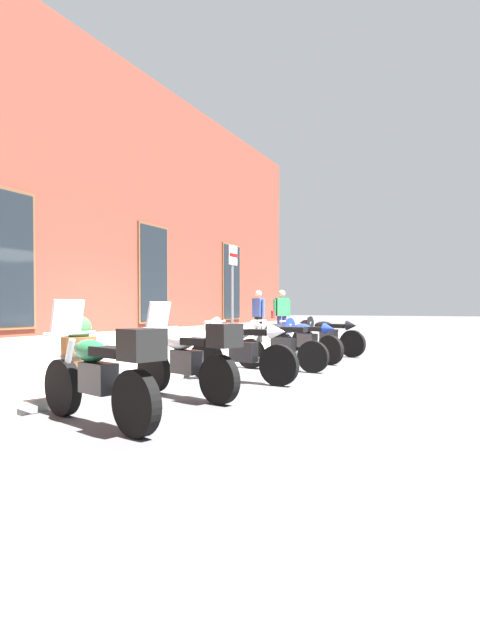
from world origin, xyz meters
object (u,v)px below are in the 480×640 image
object	(u,v)px
motorcycle_blue_sport	(303,338)
pedestrian_striped_shirt	(282,313)
motorcycle_white_sport	(237,347)
motorcycle_black_sport	(324,334)
pedestrian_blue_top	(258,313)
parking_sign	(233,284)
motorcycle_silver_touring	(189,358)
motorcycle_black_naked	(280,346)
barrel_planter	(79,349)
motorcycle_green_touring	(102,374)

from	to	relation	value
motorcycle_blue_sport	pedestrian_striped_shirt	size ratio (longest dim) A/B	1.15
motorcycle_white_sport	motorcycle_blue_sport	xyz separation A→B (m)	(3.37, 0.03, -0.03)
motorcycle_white_sport	motorcycle_black_sport	distance (m)	5.09
pedestrian_blue_top	parking_sign	world-z (taller)	parking_sign
motorcycle_silver_touring	motorcycle_white_sport	world-z (taller)	motorcycle_silver_touring
motorcycle_silver_touring	pedestrian_striped_shirt	xyz separation A→B (m)	(9.13, 2.31, 0.53)
motorcycle_black_naked	pedestrian_blue_top	xyz separation A→B (m)	(5.06, 2.77, 0.58)
motorcycle_black_naked	motorcycle_black_sport	xyz separation A→B (m)	(3.36, 0.12, 0.07)
motorcycle_black_sport	motorcycle_black_naked	bearing A→B (deg)	-178.00
barrel_planter	motorcycle_black_naked	bearing A→B (deg)	-36.45
motorcycle_black_naked	pedestrian_striped_shirt	world-z (taller)	pedestrian_striped_shirt
motorcycle_black_sport	pedestrian_blue_top	xyz separation A→B (m)	(1.69, 2.65, 0.51)
motorcycle_white_sport	barrel_planter	size ratio (longest dim) A/B	2.13
motorcycle_green_touring	motorcycle_blue_sport	size ratio (longest dim) A/B	1.05
motorcycle_blue_sport	motorcycle_black_sport	bearing A→B (deg)	0.60
motorcycle_black_naked	motorcycle_black_sport	distance (m)	3.36
pedestrian_blue_top	barrel_planter	distance (m)	8.14
motorcycle_black_naked	motorcycle_blue_sport	xyz separation A→B (m)	(1.65, 0.10, 0.06)
parking_sign	barrel_planter	xyz separation A→B (m)	(-4.15, 0.63, -1.22)
motorcycle_black_sport	motorcycle_green_touring	bearing A→B (deg)	-178.76
motorcycle_black_sport	motorcycle_white_sport	bearing A→B (deg)	-179.47
pedestrian_striped_shirt	parking_sign	bearing A→B (deg)	-171.98
motorcycle_blue_sport	pedestrian_blue_top	distance (m)	4.36
motorcycle_blue_sport	pedestrian_blue_top	bearing A→B (deg)	38.07
parking_sign	pedestrian_blue_top	bearing A→B (deg)	16.18
pedestrian_striped_shirt	motorcycle_silver_touring	bearing A→B (deg)	-165.82
barrel_planter	motorcycle_blue_sport	bearing A→B (deg)	-24.64
motorcycle_green_touring	motorcycle_black_sport	xyz separation A→B (m)	(8.43, 0.18, 0.00)
motorcycle_black_naked	motorcycle_blue_sport	size ratio (longest dim) A/B	1.03
pedestrian_blue_top	motorcycle_green_touring	bearing A→B (deg)	-164.36
motorcycle_black_naked	motorcycle_silver_touring	bearing A→B (deg)	-179.60
pedestrian_blue_top	pedestrian_striped_shirt	size ratio (longest dim) A/B	0.98
motorcycle_silver_touring	motorcycle_black_sport	world-z (taller)	motorcycle_silver_touring
motorcycle_silver_touring	parking_sign	bearing A→B (deg)	20.38
motorcycle_green_touring	motorcycle_black_sport	bearing A→B (deg)	1.24
pedestrian_blue_top	motorcycle_silver_touring	bearing A→B (deg)	-161.58
motorcycle_green_touring	motorcycle_black_naked	world-z (taller)	motorcycle_green_touring
motorcycle_white_sport	motorcycle_blue_sport	distance (m)	3.37
motorcycle_blue_sport	motorcycle_black_sport	world-z (taller)	motorcycle_black_sport
motorcycle_green_touring	barrel_planter	world-z (taller)	motorcycle_green_touring
motorcycle_green_touring	parking_sign	xyz separation A→B (m)	(6.16, 1.69, 1.23)
motorcycle_silver_touring	motorcycle_blue_sport	size ratio (longest dim) A/B	1.01
motorcycle_white_sport	barrel_planter	bearing A→B (deg)	121.28
motorcycle_black_naked	barrel_planter	world-z (taller)	barrel_planter
motorcycle_green_touring	pedestrian_blue_top	bearing A→B (deg)	15.64
motorcycle_blue_sport	pedestrian_blue_top	world-z (taller)	pedestrian_blue_top
motorcycle_green_touring	motorcycle_white_sport	world-z (taller)	motorcycle_green_touring
motorcycle_silver_touring	motorcycle_white_sport	size ratio (longest dim) A/B	0.95
motorcycle_white_sport	motorcycle_black_naked	distance (m)	1.73
motorcycle_silver_touring	motorcycle_blue_sport	distance (m)	4.98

